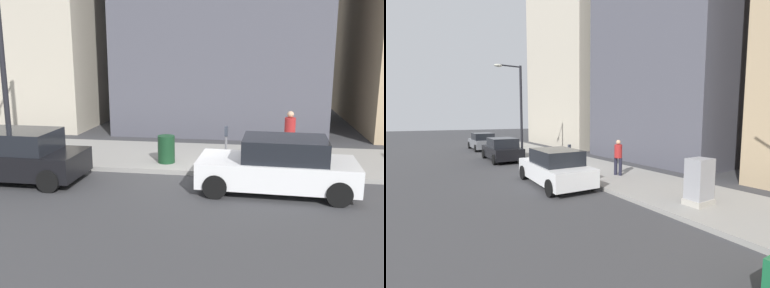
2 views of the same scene
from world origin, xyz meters
The scene contains 12 objects.
ground_plane centered at (0.00, 0.00, 0.00)m, with size 120.00×120.00×0.00m, color #38383A.
sidewalk centered at (2.00, 0.00, 0.07)m, with size 4.00×36.00×0.15m, color gray.
parked_car_white centered at (-1.14, -2.39, 0.74)m, with size 2.06×4.26×1.52m.
parked_car_black centered at (-1.29, 5.25, 0.74)m, with size 1.95×4.21×1.52m.
parked_car_grey centered at (-1.13, 12.36, 0.74)m, with size 1.96×4.22×1.52m.
parking_meter centered at (0.45, -0.85, 0.98)m, with size 0.14×0.10×1.35m.
utility_box centered at (1.30, -7.38, 0.85)m, with size 0.83×0.61×1.43m.
streetlamp centered at (0.28, 6.52, 4.02)m, with size 1.97×0.32×6.50m.
trash_bin centered at (0.90, 1.15, 0.60)m, with size 0.56×0.56×0.90m, color #14381E.
pedestrian_near_meter centered at (1.92, -2.87, 1.09)m, with size 0.36×0.38×1.66m.
office_block_center centered at (10.23, 0.01, 8.50)m, with size 9.45×9.45×16.99m, color #4C4C56.
office_tower_right centered at (11.47, 12.29, 10.71)m, with size 11.95×11.95×21.42m, color #BCB29E.
Camera 2 is at (-5.90, -11.99, 2.77)m, focal length 24.00 mm.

